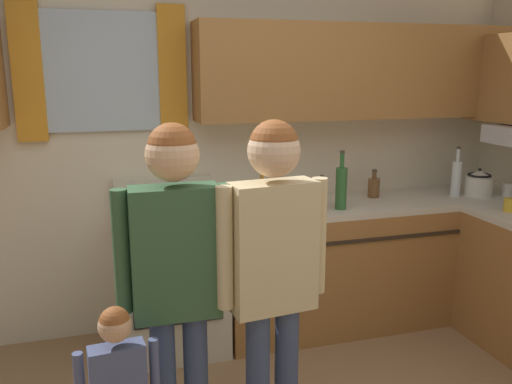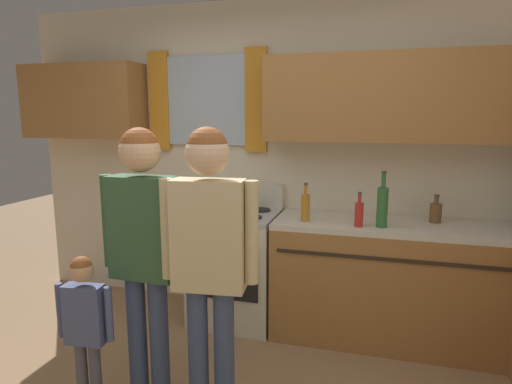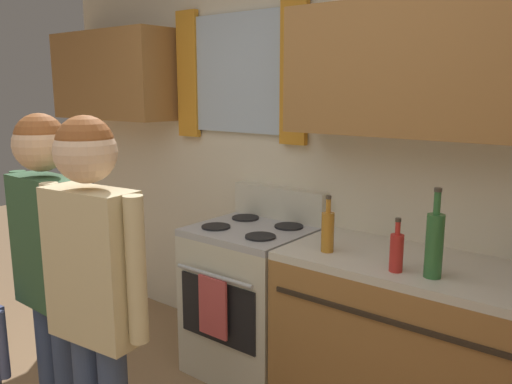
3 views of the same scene
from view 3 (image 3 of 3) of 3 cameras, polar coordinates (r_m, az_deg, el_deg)
The scene contains 7 objects.
back_wall_unit at distance 3.00m, azimuth 8.14°, elevation 7.10°, with size 4.60×0.42×2.60m.
stove_oven at distance 3.20m, azimuth -0.33°, elevation -11.38°, with size 0.66×0.67×1.10m.
bottle_wine_green at distance 2.36m, azimuth 18.99°, elevation -5.37°, with size 0.08×0.08×0.39m.
bottle_oil_amber at distance 2.61m, azimuth 7.87°, elevation -4.21°, with size 0.06×0.06×0.29m.
bottle_sauce_red at distance 2.40m, azimuth 15.17°, elevation -6.31°, with size 0.06×0.06×0.25m.
adult_holding_child at distance 2.36m, azimuth -21.72°, elevation -6.55°, with size 0.50×0.22×1.61m.
adult_in_plaid at distance 2.00m, azimuth -17.36°, elevation -9.30°, with size 0.50×0.22×1.62m.
Camera 3 is at (1.58, -0.76, 1.70)m, focal length 36.45 mm.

